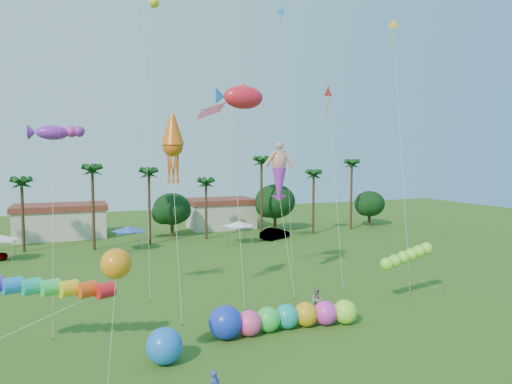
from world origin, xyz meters
name	(u,v)px	position (x,y,z in m)	size (l,w,h in m)	color
ground	(326,372)	(0.00, 0.00, 0.00)	(160.00, 160.00, 0.00)	#285116
tree_line	(191,207)	(3.57, 44.00, 4.28)	(69.46, 8.91, 11.00)	#3A2819
buildings_row	(139,220)	(-3.09, 50.00, 2.00)	(35.00, 7.00, 4.00)	beige
tent_row	(129,229)	(-6.00, 36.33, 2.75)	(31.00, 4.00, 0.60)	white
car_b	(275,234)	(13.97, 37.35, 0.79)	(1.67, 4.79, 1.58)	#4C4C54
spectator_b	(317,300)	(4.40, 8.71, 0.88)	(0.85, 0.66, 1.75)	gray
caterpillar_inflatable	(280,318)	(0.16, 6.23, 0.89)	(10.46, 2.53, 2.13)	#FF438F
blue_ball	(164,346)	(-7.85, 4.27, 1.02)	(2.04, 2.04, 2.04)	blue
rainbow_tube	(73,294)	(-12.47, 7.74, 3.55)	(9.90, 2.94, 4.04)	red
green_worm	(387,264)	(10.31, 8.20, 3.16)	(9.60, 2.10, 3.78)	#88EF35
orange_ball_kite	(116,264)	(-10.45, 2.57, 6.28)	(1.82, 1.82, 7.04)	orange
merman_kite	(279,175)	(4.78, 16.29, 9.91)	(2.50, 5.52, 12.45)	#DE8A7E
fish_kite	(243,97)	(0.91, 15.00, 16.42)	(5.34, 5.97, 17.48)	red
squid_kite	(173,146)	(-5.38, 13.09, 12.32)	(2.11, 4.65, 14.76)	#DC5B12
lobster_kite	(53,133)	(-13.49, 13.83, 13.19)	(3.95, 4.97, 13.91)	purple
delta_kite_red	(328,95)	(9.99, 16.72, 17.30)	(1.64, 4.80, 18.19)	#FB281B
delta_kite_yellow	(394,32)	(15.04, 13.91, 22.82)	(1.88, 5.10, 24.04)	yellow
delta_kite_blue	(281,18)	(8.08, 23.07, 25.80)	(1.06, 3.70, 27.10)	blue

